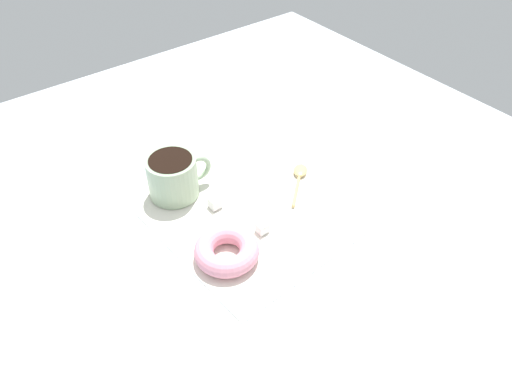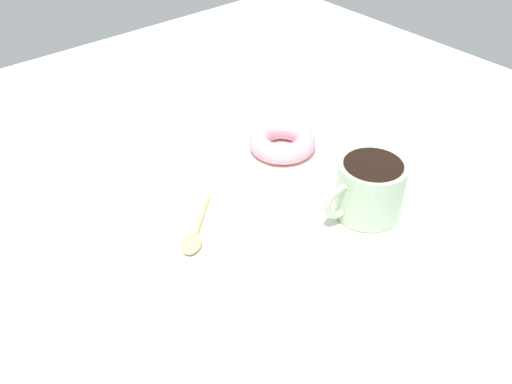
{
  "view_description": "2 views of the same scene",
  "coord_description": "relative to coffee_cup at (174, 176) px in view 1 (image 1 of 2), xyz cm",
  "views": [
    {
      "loc": [
        47.69,
        -35.75,
        57.14
      ],
      "look_at": [
        -1.34,
        1.79,
        2.3
      ],
      "focal_mm": 35.0,
      "sensor_mm": 36.0,
      "label": 1
    },
    {
      "loc": [
        -44.9,
        38.48,
        46.21
      ],
      "look_at": [
        -1.34,
        1.79,
        2.3
      ],
      "focal_mm": 40.0,
      "sensor_mm": 36.0,
      "label": 2
    }
  ],
  "objects": [
    {
      "name": "coffee_cup",
      "position": [
        0.0,
        0.0,
        0.0
      ],
      "size": [
        8.4,
        11.25,
        7.24
      ],
      "color": "#9EB793",
      "rests_on": "napkin"
    },
    {
      "name": "sugar_cube",
      "position": [
        7.03,
        3.4,
        -2.86
      ],
      "size": [
        1.79,
        1.79,
        1.79
      ],
      "primitive_type": "cube",
      "color": "white",
      "rests_on": "napkin"
    },
    {
      "name": "donut",
      "position": [
        17.29,
        -1.38,
        -2.28
      ],
      "size": [
        9.74,
        9.74,
        2.95
      ],
      "primitive_type": "torus",
      "color": "pink",
      "rests_on": "napkin"
    },
    {
      "name": "sugar_cube_extra",
      "position": [
        16.24,
        6.09,
        -2.93
      ],
      "size": [
        1.66,
        1.66,
        1.66
      ],
      "primitive_type": "cube",
      "color": "white",
      "rests_on": "napkin"
    },
    {
      "name": "napkin",
      "position": [
        10.02,
        9.65,
        -3.91
      ],
      "size": [
        35.74,
        35.74,
        0.3
      ],
      "primitive_type": "cube",
      "rotation": [
        0.0,
        0.0,
        0.05
      ],
      "color": "white",
      "rests_on": "ground_plane"
    },
    {
      "name": "ground_plane",
      "position": [
        11.36,
        7.85,
        -5.06
      ],
      "size": [
        120.0,
        120.0,
        2.0
      ],
      "primitive_type": "cube",
      "color": "#B2BCC6"
    },
    {
      "name": "spoon",
      "position": [
        9.72,
        19.58,
        -3.35
      ],
      "size": [
        8.55,
        9.41,
        0.9
      ],
      "color": "#D8B772",
      "rests_on": "napkin"
    }
  ]
}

